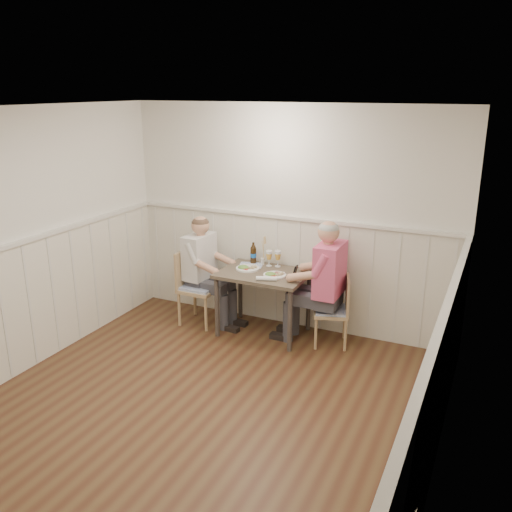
# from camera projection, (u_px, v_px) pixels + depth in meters

# --- Properties ---
(ground_plane) EXTENTS (4.50, 4.50, 0.00)m
(ground_plane) POSITION_uv_depth(u_px,v_px,m) (191.00, 418.00, 4.71)
(ground_plane) COLOR #472718
(room_shell) EXTENTS (4.04, 4.54, 2.60)m
(room_shell) POSITION_uv_depth(u_px,v_px,m) (184.00, 252.00, 4.26)
(room_shell) COLOR white
(room_shell) RESTS_ON ground
(wainscot) EXTENTS (4.00, 4.49, 1.34)m
(wainscot) POSITION_uv_depth(u_px,v_px,m) (227.00, 317.00, 5.10)
(wainscot) COLOR silver
(wainscot) RESTS_ON ground
(dining_table) EXTENTS (0.99, 0.70, 0.75)m
(dining_table) POSITION_uv_depth(u_px,v_px,m) (263.00, 280.00, 6.17)
(dining_table) COLOR brown
(dining_table) RESTS_ON ground
(chair_right) EXTENTS (0.47, 0.47, 0.79)m
(chair_right) POSITION_uv_depth(u_px,v_px,m) (336.00, 308.00, 5.96)
(chair_right) COLOR tan
(chair_right) RESTS_ON ground
(chair_left) EXTENTS (0.43, 0.43, 0.90)m
(chair_left) POSITION_uv_depth(u_px,v_px,m) (195.00, 284.00, 6.51)
(chair_left) COLOR tan
(chair_left) RESTS_ON ground
(man_in_pink) EXTENTS (0.66, 0.46, 1.44)m
(man_in_pink) POSITION_uv_depth(u_px,v_px,m) (325.00, 293.00, 5.91)
(man_in_pink) COLOR #3F3F47
(man_in_pink) RESTS_ON ground
(diner_cream) EXTENTS (0.64, 0.45, 1.34)m
(diner_cream) POSITION_uv_depth(u_px,v_px,m) (203.00, 277.00, 6.53)
(diner_cream) COLOR #3F3F47
(diner_cream) RESTS_ON ground
(plate_man) EXTENTS (0.26, 0.26, 0.06)m
(plate_man) POSITION_uv_depth(u_px,v_px,m) (274.00, 274.00, 6.01)
(plate_man) COLOR white
(plate_man) RESTS_ON dining_table
(plate_diner) EXTENTS (0.28, 0.28, 0.07)m
(plate_diner) POSITION_uv_depth(u_px,v_px,m) (246.00, 267.00, 6.23)
(plate_diner) COLOR white
(plate_diner) RESTS_ON dining_table
(beer_glass_a) EXTENTS (0.08, 0.08, 0.19)m
(beer_glass_a) POSITION_uv_depth(u_px,v_px,m) (278.00, 256.00, 6.29)
(beer_glass_a) COLOR silver
(beer_glass_a) RESTS_ON dining_table
(beer_glass_b) EXTENTS (0.08, 0.08, 0.19)m
(beer_glass_b) POSITION_uv_depth(u_px,v_px,m) (269.00, 256.00, 6.31)
(beer_glass_b) COLOR silver
(beer_glass_b) RESTS_ON dining_table
(beer_bottle) EXTENTS (0.07, 0.07, 0.26)m
(beer_bottle) POSITION_uv_depth(u_px,v_px,m) (253.00, 254.00, 6.42)
(beer_bottle) COLOR black
(beer_bottle) RESTS_ON dining_table
(rolled_napkin) EXTENTS (0.23, 0.13, 0.05)m
(rolled_napkin) POSITION_uv_depth(u_px,v_px,m) (266.00, 279.00, 5.86)
(rolled_napkin) COLOR white
(rolled_napkin) RESTS_ON dining_table
(grass_vase) EXTENTS (0.04, 0.04, 0.37)m
(grass_vase) POSITION_uv_depth(u_px,v_px,m) (263.00, 251.00, 6.36)
(grass_vase) COLOR silver
(grass_vase) RESTS_ON dining_table
(gingham_mat) EXTENTS (0.32, 0.28, 0.01)m
(gingham_mat) POSITION_uv_depth(u_px,v_px,m) (251.00, 265.00, 6.37)
(gingham_mat) COLOR #516CB1
(gingham_mat) RESTS_ON dining_table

